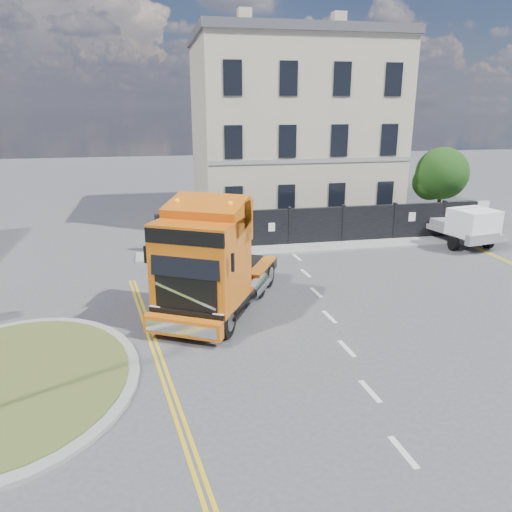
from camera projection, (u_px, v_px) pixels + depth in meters
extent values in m
plane|color=#424244|center=(246.00, 319.00, 17.58)|extent=(120.00, 120.00, 0.00)
cylinder|color=gray|center=(11.00, 383.00, 13.42)|extent=(6.80, 6.80, 0.12)
cylinder|color=#3F4C1E|center=(10.00, 381.00, 13.40)|extent=(6.20, 6.20, 0.05)
cube|color=black|center=(325.00, 226.00, 26.88)|extent=(18.00, 0.25, 2.00)
cube|color=silver|center=(467.00, 219.00, 28.50)|extent=(2.60, 0.12, 2.00)
cube|color=#B1A98D|center=(290.00, 133.00, 32.60)|extent=(12.00, 10.00, 11.00)
cube|color=#4A4A4F|center=(292.00, 37.00, 30.93)|extent=(12.30, 10.30, 0.50)
cube|color=#B1A98D|center=(244.00, 23.00, 30.14)|extent=(0.80, 0.80, 1.60)
cube|color=#B1A98D|center=(338.00, 26.00, 31.28)|extent=(0.80, 0.80, 1.60)
cylinder|color=#382619|center=(439.00, 205.00, 31.25)|extent=(0.24, 0.24, 2.40)
sphere|color=black|center=(442.00, 173.00, 30.67)|extent=(3.20, 3.20, 3.20)
sphere|color=black|center=(430.00, 182.00, 31.12)|extent=(2.20, 2.20, 2.20)
cube|color=gray|center=(330.00, 247.00, 26.31)|extent=(20.00, 1.60, 0.12)
cube|color=black|center=(222.00, 284.00, 18.77)|extent=(5.37, 7.00, 0.47)
cube|color=#D3600E|center=(202.00, 261.00, 16.67)|extent=(3.58, 3.62, 2.92)
cube|color=#D3600E|center=(213.00, 219.00, 17.33)|extent=(2.74, 2.06, 1.46)
cube|color=black|center=(185.00, 261.00, 15.33)|extent=(2.05, 1.14, 1.10)
cube|color=#D3600E|center=(183.00, 327.00, 15.63)|extent=(2.47, 1.56, 0.57)
cylinder|color=black|center=(163.00, 313.00, 16.72)|extent=(0.81, 1.11, 1.08)
cylinder|color=gray|center=(163.00, 313.00, 16.72)|extent=(0.61, 0.70, 0.60)
cylinder|color=black|center=(226.00, 322.00, 16.09)|extent=(0.81, 1.11, 1.08)
cylinder|color=gray|center=(226.00, 322.00, 16.09)|extent=(0.61, 0.70, 0.60)
cylinder|color=black|center=(205.00, 278.00, 20.11)|extent=(0.81, 1.11, 1.08)
cylinder|color=gray|center=(205.00, 278.00, 20.11)|extent=(0.61, 0.70, 0.60)
cylinder|color=black|center=(259.00, 284.00, 19.48)|extent=(0.81, 1.11, 1.08)
cylinder|color=gray|center=(259.00, 284.00, 19.48)|extent=(0.61, 0.70, 0.60)
cylinder|color=black|center=(216.00, 269.00, 21.25)|extent=(0.81, 1.11, 1.08)
cylinder|color=gray|center=(216.00, 269.00, 21.25)|extent=(0.61, 0.70, 0.60)
cylinder|color=black|center=(267.00, 274.00, 20.63)|extent=(0.81, 1.11, 1.08)
cylinder|color=gray|center=(267.00, 274.00, 20.63)|extent=(0.61, 0.70, 0.60)
cube|color=gray|center=(454.00, 228.00, 27.37)|extent=(2.93, 5.36, 0.26)
cube|color=white|center=(473.00, 223.00, 25.69)|extent=(2.33, 2.25, 1.37)
cylinder|color=black|center=(453.00, 243.00, 25.80)|extent=(0.26, 0.74, 0.74)
cylinder|color=black|center=(488.00, 241.00, 26.18)|extent=(0.26, 0.74, 0.74)
cylinder|color=black|center=(422.00, 229.00, 28.77)|extent=(0.26, 0.74, 0.74)
cylinder|color=black|center=(453.00, 227.00, 29.16)|extent=(0.26, 0.74, 0.74)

